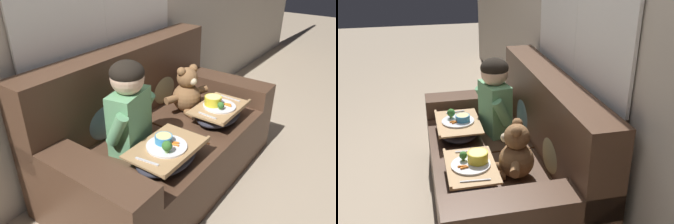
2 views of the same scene
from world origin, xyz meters
The scene contains 9 objects.
ground_plane centered at (0.00, 0.00, 0.00)m, with size 14.00×14.00×0.00m, color tan.
wall_back_with_window centered at (0.00, 0.54, 1.31)m, with size 8.00×0.08×2.60m.
couch centered at (0.00, 0.08, 0.32)m, with size 1.72×0.93×0.93m.
throw_pillow_behind_child centered at (-0.32, 0.28, 0.58)m, with size 0.36×0.17×0.37m.
throw_pillow_behind_teddy centered at (0.32, 0.28, 0.58)m, with size 0.34×0.16×0.35m.
child_figure centered at (-0.32, 0.03, 0.72)m, with size 0.43×0.24×0.57m.
teddy_bear centered at (0.32, 0.03, 0.56)m, with size 0.39×0.28×0.36m.
lap_tray_child centered at (-0.32, -0.25, 0.47)m, with size 0.46×0.32×0.19m.
lap_tray_teddy centered at (0.32, -0.24, 0.48)m, with size 0.44×0.29×0.18m.
Camera 2 is at (2.32, -0.50, 1.72)m, focal length 42.00 mm.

